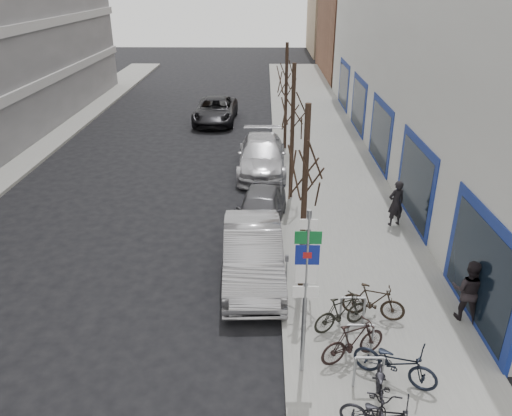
{
  "coord_description": "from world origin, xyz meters",
  "views": [
    {
      "loc": [
        1.5,
        -8.86,
        8.33
      ],
      "look_at": [
        1.27,
        4.84,
        2.0
      ],
      "focal_mm": 35.0,
      "sensor_mm": 36.0,
      "label": 1
    }
  ],
  "objects_px": {
    "tree_near": "(306,157)",
    "parked_car_mid": "(261,209)",
    "bike_mid_curb": "(396,359)",
    "meter_back": "(277,148)",
    "tree_mid": "(293,101)",
    "bike_far_curb": "(382,413)",
    "bike_near_left": "(382,391)",
    "pedestrian_near": "(396,203)",
    "tree_far": "(287,72)",
    "parked_car_back": "(262,156)",
    "bike_mid_inner": "(341,312)",
    "bike_rack": "(360,335)",
    "bike_near_right": "(353,341)",
    "bike_far_inner": "(373,301)",
    "meter_mid": "(281,194)",
    "pedestrian_far": "(468,290)",
    "meter_front": "(286,271)",
    "lane_car": "(215,110)",
    "parked_car_front": "(253,254)",
    "highway_sign_pole": "(306,285)"
  },
  "relations": [
    {
      "from": "parked_car_back",
      "to": "bike_near_right",
      "type": "bearing_deg",
      "value": -80.17
    },
    {
      "from": "bike_far_inner",
      "to": "tree_near",
      "type": "bearing_deg",
      "value": 66.79
    },
    {
      "from": "pedestrian_far",
      "to": "pedestrian_near",
      "type": "bearing_deg",
      "value": -57.8
    },
    {
      "from": "bike_far_curb",
      "to": "bike_mid_inner",
      "type": "bearing_deg",
      "value": 23.25
    },
    {
      "from": "meter_mid",
      "to": "pedestrian_near",
      "type": "distance_m",
      "value": 4.22
    },
    {
      "from": "parked_car_mid",
      "to": "pedestrian_far",
      "type": "height_order",
      "value": "pedestrian_far"
    },
    {
      "from": "pedestrian_near",
      "to": "bike_near_left",
      "type": "bearing_deg",
      "value": 56.34
    },
    {
      "from": "bike_near_left",
      "to": "bike_far_curb",
      "type": "height_order",
      "value": "bike_near_left"
    },
    {
      "from": "meter_mid",
      "to": "pedestrian_far",
      "type": "bearing_deg",
      "value": -54.4
    },
    {
      "from": "meter_back",
      "to": "lane_car",
      "type": "distance_m",
      "value": 9.03
    },
    {
      "from": "bike_near_right",
      "to": "pedestrian_near",
      "type": "relative_size",
      "value": 1.01
    },
    {
      "from": "bike_far_curb",
      "to": "parked_car_back",
      "type": "relative_size",
      "value": 0.3
    },
    {
      "from": "tree_near",
      "to": "tree_far",
      "type": "xyz_separation_m",
      "value": [
        0.0,
        13.0,
        0.0
      ]
    },
    {
      "from": "bike_near_left",
      "to": "pedestrian_near",
      "type": "xyz_separation_m",
      "value": [
        2.33,
        8.71,
        0.28
      ]
    },
    {
      "from": "bike_rack",
      "to": "meter_back",
      "type": "relative_size",
      "value": 1.78
    },
    {
      "from": "meter_back",
      "to": "bike_near_left",
      "type": "relative_size",
      "value": 0.67
    },
    {
      "from": "tree_far",
      "to": "bike_near_left",
      "type": "relative_size",
      "value": 2.91
    },
    {
      "from": "tree_near",
      "to": "tree_mid",
      "type": "relative_size",
      "value": 1.0
    },
    {
      "from": "tree_near",
      "to": "parked_car_mid",
      "type": "relative_size",
      "value": 1.35
    },
    {
      "from": "bike_far_curb",
      "to": "pedestrian_far",
      "type": "xyz_separation_m",
      "value": [
        2.96,
        3.71,
        0.36
      ]
    },
    {
      "from": "bike_rack",
      "to": "bike_far_curb",
      "type": "height_order",
      "value": "bike_far_curb"
    },
    {
      "from": "bike_rack",
      "to": "pedestrian_far",
      "type": "height_order",
      "value": "pedestrian_far"
    },
    {
      "from": "parked_car_front",
      "to": "parked_car_back",
      "type": "distance_m",
      "value": 9.21
    },
    {
      "from": "bike_rack",
      "to": "bike_far_inner",
      "type": "distance_m",
      "value": 1.51
    },
    {
      "from": "meter_mid",
      "to": "parked_car_front",
      "type": "height_order",
      "value": "parked_car_front"
    },
    {
      "from": "meter_front",
      "to": "bike_mid_curb",
      "type": "height_order",
      "value": "meter_front"
    },
    {
      "from": "tree_near",
      "to": "bike_mid_curb",
      "type": "distance_m",
      "value": 5.39
    },
    {
      "from": "tree_far",
      "to": "parked_car_back",
      "type": "bearing_deg",
      "value": -110.58
    },
    {
      "from": "meter_mid",
      "to": "pedestrian_near",
      "type": "xyz_separation_m",
      "value": [
        4.1,
        -1.01,
        0.09
      ]
    },
    {
      "from": "bike_far_inner",
      "to": "lane_car",
      "type": "height_order",
      "value": "lane_car"
    },
    {
      "from": "parked_car_back",
      "to": "meter_front",
      "type": "bearing_deg",
      "value": -85.69
    },
    {
      "from": "parked_car_mid",
      "to": "bike_far_inner",
      "type": "bearing_deg",
      "value": -54.56
    },
    {
      "from": "bike_near_left",
      "to": "bike_mid_inner",
      "type": "height_order",
      "value": "bike_near_left"
    },
    {
      "from": "bike_rack",
      "to": "tree_mid",
      "type": "distance_m",
      "value": 10.08
    },
    {
      "from": "parked_car_back",
      "to": "pedestrian_near",
      "type": "height_order",
      "value": "pedestrian_near"
    },
    {
      "from": "bike_mid_curb",
      "to": "meter_back",
      "type": "bearing_deg",
      "value": 37.17
    },
    {
      "from": "meter_back",
      "to": "bike_far_inner",
      "type": "xyz_separation_m",
      "value": [
        2.24,
        -12.01,
        -0.26
      ]
    },
    {
      "from": "bike_near_left",
      "to": "lane_car",
      "type": "xyz_separation_m",
      "value": [
        -5.5,
        23.45,
        0.02
      ]
    },
    {
      "from": "tree_mid",
      "to": "bike_far_curb",
      "type": "xyz_separation_m",
      "value": [
        1.24,
        -11.7,
        -3.45
      ]
    },
    {
      "from": "bike_mid_curb",
      "to": "parked_car_mid",
      "type": "height_order",
      "value": "parked_car_mid"
    },
    {
      "from": "meter_mid",
      "to": "bike_near_right",
      "type": "bearing_deg",
      "value": -79.83
    },
    {
      "from": "bike_far_curb",
      "to": "pedestrian_near",
      "type": "distance_m",
      "value": 9.5
    },
    {
      "from": "bike_rack",
      "to": "bike_near_right",
      "type": "relative_size",
      "value": 1.31
    },
    {
      "from": "bike_far_inner",
      "to": "highway_sign_pole",
      "type": "bearing_deg",
      "value": 152.06
    },
    {
      "from": "bike_mid_inner",
      "to": "bike_mid_curb",
      "type": "bearing_deg",
      "value": -179.59
    },
    {
      "from": "bike_rack",
      "to": "meter_front",
      "type": "height_order",
      "value": "meter_front"
    },
    {
      "from": "meter_back",
      "to": "bike_near_left",
      "type": "height_order",
      "value": "meter_back"
    },
    {
      "from": "tree_mid",
      "to": "parked_car_back",
      "type": "relative_size",
      "value": 1.01
    },
    {
      "from": "meter_mid",
      "to": "meter_back",
      "type": "height_order",
      "value": "same"
    },
    {
      "from": "highway_sign_pole",
      "to": "tree_near",
      "type": "bearing_deg",
      "value": 86.74
    }
  ]
}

